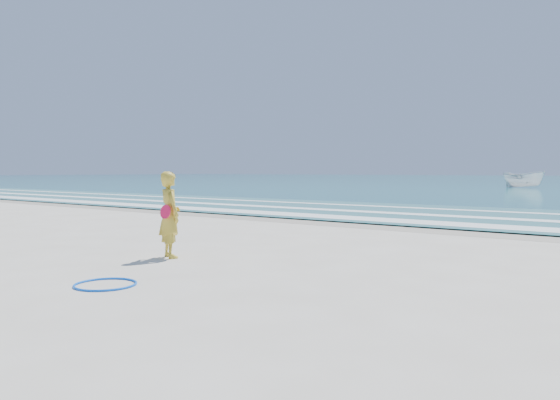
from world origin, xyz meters
The scene contains 9 objects.
ground centered at (0.00, 0.00, 0.00)m, with size 400.00×400.00×0.00m, color silver.
wet_sand centered at (0.00, 9.00, 0.00)m, with size 400.00×2.40×0.00m, color #B2A893.
shallow centered at (0.00, 14.00, 0.04)m, with size 400.00×10.00×0.01m, color #59B7AD.
foam_near centered at (0.00, 10.30, 0.05)m, with size 400.00×1.40×0.01m, color white.
foam_mid centered at (0.00, 13.20, 0.05)m, with size 400.00×0.90×0.01m, color white.
foam_far centered at (0.00, 16.50, 0.05)m, with size 400.00×0.60×0.01m, color white.
hoop centered at (1.43, -1.48, 0.02)m, with size 0.91×0.91×0.03m, color #0E68FF.
boat centered at (-5.19, 50.33, 0.87)m, with size 1.61×4.28×1.65m, color white.
woman centered at (0.20, 0.84, 0.84)m, with size 0.72×0.61×1.68m.
Camera 1 is at (8.33, -6.23, 1.69)m, focal length 35.00 mm.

